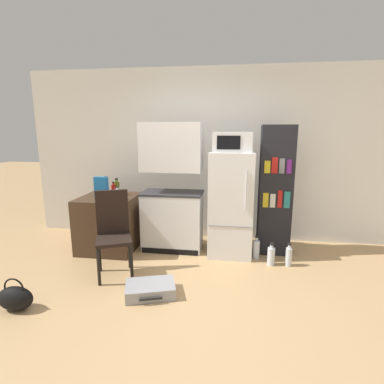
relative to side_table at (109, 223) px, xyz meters
The scene contains 18 objects.
ground_plane 1.94m from the side_table, 39.80° to the right, with size 24.00×24.00×0.00m, color tan.
wall_back 2.06m from the side_table, 25.26° to the left, with size 6.40×0.10×2.67m.
side_table is the anchor object (origin of this frame).
kitchen_hutch 1.04m from the side_table, ahead, with size 0.87×0.48×1.83m.
refrigerator 1.79m from the side_table, ahead, with size 0.59×0.60×1.45m.
microwave 2.12m from the side_table, ahead, with size 0.52×0.35×0.26m.
bookshelf 2.43m from the side_table, ahead, with size 0.44×0.31×1.80m.
bottle_ketchup_red 0.49m from the side_table, 39.61° to the left, with size 0.07×0.07×0.21m.
bottle_olive_oil 0.53m from the side_table, 61.00° to the left, with size 0.08×0.08×0.25m.
bottle_clear_short 0.53m from the side_table, 31.61° to the right, with size 0.08×0.08×0.18m.
bottle_wine_dark 0.59m from the side_table, 117.49° to the left, with size 0.06×0.06×0.25m.
cereal_box 0.55m from the side_table, 122.39° to the right, with size 0.19×0.07×0.30m.
chair 0.83m from the side_table, 62.45° to the right, with size 0.53×0.53×1.03m.
suitcase_large_flat 1.53m from the side_table, 50.60° to the right, with size 0.60×0.49×0.13m.
handbag 1.65m from the side_table, 100.01° to the right, with size 0.36×0.20×0.33m.
water_bottle_front 2.14m from the side_table, ahead, with size 0.09×0.09×0.33m.
water_bottle_middle 2.55m from the side_table, ahead, with size 0.08×0.08×0.31m.
water_bottle_back 2.33m from the side_table, ahead, with size 0.10×0.10×0.30m.
Camera 1 is at (0.36, -2.75, 1.74)m, focal length 28.00 mm.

